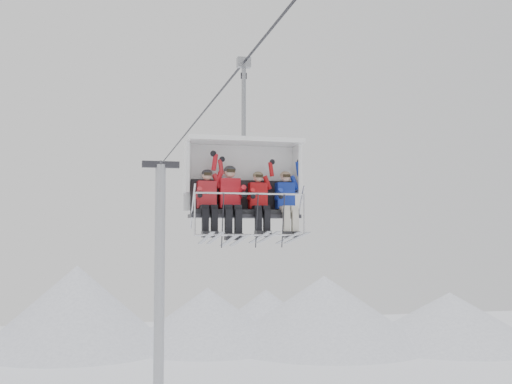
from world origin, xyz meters
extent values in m
cone|color=white|center=(-5.00, 44.00, 3.50)|extent=(16.00, 16.00, 7.00)
cone|color=white|center=(6.00, 43.00, 2.50)|extent=(14.00, 14.00, 5.00)
cone|color=white|center=(16.00, 41.00, 3.00)|extent=(18.00, 18.00, 6.00)
cone|color=white|center=(27.00, 39.00, 2.25)|extent=(16.00, 16.00, 4.50)
cone|color=white|center=(12.00, 46.00, 2.25)|extent=(12.00, 12.00, 4.50)
cylinder|color=#A1A3A8|center=(0.00, 22.00, 6.65)|extent=(0.56, 0.56, 13.30)
cube|color=#2D2D32|center=(0.00, 22.00, 13.30)|extent=(2.00, 0.35, 0.35)
cylinder|color=#2D2D32|center=(0.00, 0.00, 13.30)|extent=(0.06, 50.00, 0.06)
cube|color=black|center=(0.00, 1.07, 9.95)|extent=(2.31, 0.55, 0.10)
cube|color=black|center=(0.00, 1.33, 10.34)|extent=(2.31, 0.10, 0.67)
cube|color=#2D2D32|center=(0.00, 1.07, 9.86)|extent=(2.41, 0.60, 0.08)
cube|color=white|center=(0.00, 1.55, 10.76)|extent=(2.57, 0.10, 1.53)
cube|color=white|center=(0.00, 1.15, 11.52)|extent=(2.57, 0.90, 0.10)
cylinder|color=silver|center=(0.00, 0.52, 10.32)|extent=(2.35, 0.04, 0.04)
cylinder|color=silver|center=(0.00, 0.45, 9.45)|extent=(2.35, 0.04, 0.04)
cylinder|color=gray|center=(0.00, 1.17, 12.41)|extent=(0.10, 0.10, 1.78)
cube|color=gray|center=(0.00, 1.17, 13.30)|extent=(0.30, 0.18, 0.22)
cube|color=red|center=(-0.83, 1.11, 10.32)|extent=(0.40, 0.27, 0.59)
sphere|color=tan|center=(-0.83, 1.07, 10.74)|extent=(0.22, 0.22, 0.22)
cube|color=black|center=(-0.93, 0.67, 9.76)|extent=(0.13, 0.15, 0.47)
cube|color=black|center=(-0.74, 0.67, 9.76)|extent=(0.13, 0.15, 0.47)
cube|color=#AFB2B9|center=(-0.93, 0.57, 9.39)|extent=(0.09, 1.69, 0.26)
cube|color=#AFB2B9|center=(-0.74, 0.57, 9.39)|extent=(0.09, 1.69, 0.26)
cube|color=red|center=(-0.33, 1.11, 10.36)|extent=(0.44, 0.29, 0.65)
sphere|color=tan|center=(-0.33, 1.07, 10.82)|extent=(0.24, 0.24, 0.24)
cube|color=black|center=(-0.43, 0.67, 9.74)|extent=(0.15, 0.15, 0.52)
cube|color=black|center=(-0.22, 0.67, 9.74)|extent=(0.15, 0.15, 0.52)
cube|color=#AFB2B9|center=(-0.43, 0.57, 9.34)|extent=(0.10, 1.69, 0.26)
cube|color=#AFB2B9|center=(-0.22, 0.57, 9.34)|extent=(0.10, 1.69, 0.26)
cube|color=red|center=(0.31, 1.11, 10.31)|extent=(0.39, 0.26, 0.57)
sphere|color=tan|center=(0.31, 1.07, 10.72)|extent=(0.21, 0.21, 0.21)
cube|color=black|center=(0.21, 0.67, 9.77)|extent=(0.13, 0.15, 0.46)
cube|color=black|center=(0.40, 0.67, 9.77)|extent=(0.13, 0.15, 0.46)
cube|color=#AFB2B9|center=(0.21, 0.57, 9.40)|extent=(0.09, 1.69, 0.26)
cube|color=#AFB2B9|center=(0.40, 0.57, 9.40)|extent=(0.09, 1.69, 0.26)
cube|color=#162EA1|center=(0.93, 1.11, 10.32)|extent=(0.40, 0.27, 0.59)
sphere|color=tan|center=(0.93, 1.07, 10.74)|extent=(0.22, 0.22, 0.22)
cube|color=beige|center=(0.84, 0.67, 9.76)|extent=(0.13, 0.15, 0.47)
cube|color=beige|center=(1.02, 0.67, 9.76)|extent=(0.13, 0.15, 0.47)
cube|color=#AFB2B9|center=(0.84, 0.57, 9.39)|extent=(0.09, 1.69, 0.26)
cube|color=#AFB2B9|center=(1.02, 0.57, 9.39)|extent=(0.09, 1.69, 0.26)
camera|label=1|loc=(-3.02, -12.57, 9.42)|focal=45.00mm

